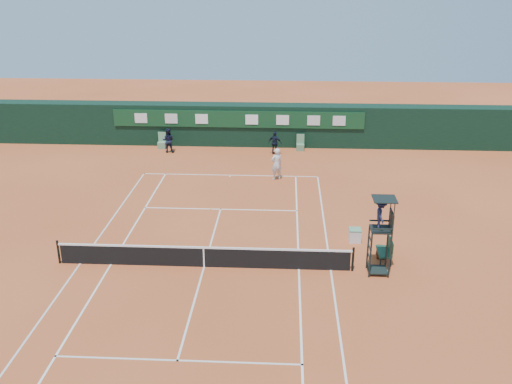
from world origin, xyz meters
The scene contains 14 objects.
ground centered at (0.00, 0.00, 0.00)m, with size 90.00×90.00×0.00m, color #C45A2E.
court_lines centered at (0.00, 0.00, 0.01)m, with size 11.05×23.85×0.01m.
tennis_net centered at (0.00, 0.00, 0.51)m, with size 12.90×0.10×1.10m.
back_wall centered at (0.00, 18.74, 1.51)m, with size 40.00×1.65×3.00m.
linesman_chair_left centered at (-5.50, 17.48, 0.32)m, with size 0.55×0.50×1.15m.
linesman_chair_right centered at (4.50, 17.48, 0.32)m, with size 0.55×0.50×1.15m.
umpire_chair centered at (7.43, -0.13, 2.46)m, with size 0.96×0.95×3.42m.
player_bench centered at (7.98, 0.97, 0.60)m, with size 0.56×1.20×1.10m.
tennis_bag centered at (7.85, 1.50, 0.16)m, with size 0.38×0.86×0.32m, color black.
cooler centered at (6.80, 2.87, 0.33)m, with size 0.57×0.57×0.65m.
tennis_ball centered at (-0.55, 6.36, 0.04)m, with size 0.07×0.07×0.07m, color yellow.
player centered at (2.92, 11.31, 0.99)m, with size 0.72×0.48×1.98m, color silver.
ball_kid_left centered at (-4.82, 16.53, 0.86)m, with size 0.84×0.65×1.72m, color black.
ball_kid_right centered at (2.70, 16.43, 0.82)m, with size 0.96×0.40×1.64m, color black.
Camera 1 is at (3.43, -21.76, 12.04)m, focal length 40.00 mm.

